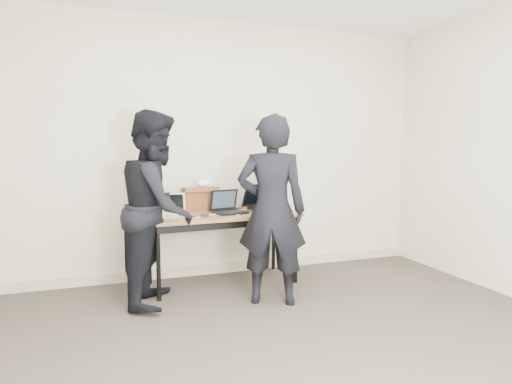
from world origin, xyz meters
name	(u,v)px	position (x,y,z in m)	size (l,w,h in m)	color
room	(330,152)	(0.00, 0.00, 1.35)	(4.60, 4.60, 2.80)	#3F3830
desk	(223,219)	(-0.16, 1.87, 0.66)	(1.54, 0.74, 0.72)	brown
laptop_beige	(170,212)	(-0.68, 1.86, 0.76)	(0.33, 0.32, 0.22)	beige
laptop_center	(228,208)	(-0.11, 1.86, 0.77)	(0.36, 0.35, 0.23)	black
laptop_right	(263,203)	(0.33, 2.05, 0.78)	(0.48, 0.47, 0.26)	black
leather_satchel	(200,199)	(-0.34, 2.10, 0.85)	(0.38, 0.21, 0.25)	#5A3218
tissue	(203,183)	(-0.31, 2.10, 1.00)	(0.13, 0.10, 0.08)	white
equipment_box	(275,202)	(0.47, 2.06, 0.79)	(0.23, 0.20, 0.13)	black
power_brick	(205,216)	(-0.38, 1.70, 0.73)	(0.07, 0.04, 0.03)	black
cables	(227,212)	(-0.11, 1.87, 0.72)	(1.15, 0.47, 0.01)	silver
person_typist	(272,210)	(0.11, 1.22, 0.83)	(0.60, 0.40, 1.66)	black
person_observer	(157,208)	(-0.83, 1.58, 0.85)	(0.82, 0.64, 1.69)	black
baseboard	(229,267)	(0.00, 2.23, 0.05)	(4.50, 0.03, 0.10)	#B8B099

